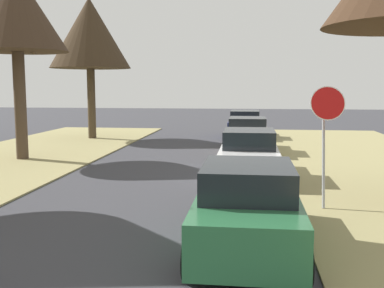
% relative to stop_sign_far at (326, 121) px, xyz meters
% --- Properties ---
extents(stop_sign_far, '(0.82, 0.70, 2.92)m').
position_rel_stop_sign_far_xyz_m(stop_sign_far, '(0.00, 0.00, 0.00)').
color(stop_sign_far, '#9EA0A5').
rests_on(stop_sign_far, grass_verge_right).
extents(street_tree_left_mid_b, '(3.94, 3.94, 7.47)m').
position_rel_stop_sign_far_xyz_m(street_tree_left_mid_b, '(-10.90, 6.38, 3.69)').
color(street_tree_left_mid_b, '#4C3B2C').
rests_on(street_tree_left_mid_b, grass_verge_left).
extents(street_tree_left_far, '(4.45, 4.45, 7.75)m').
position_rel_stop_sign_far_xyz_m(street_tree_left_far, '(-10.62, 13.97, 3.68)').
color(street_tree_left_far, '#473928').
rests_on(street_tree_left_far, grass_verge_left).
extents(parked_sedan_green, '(1.94, 4.40, 1.57)m').
position_rel_stop_sign_far_xyz_m(parked_sedan_green, '(-1.81, -2.76, -1.43)').
color(parked_sedan_green, '#28663D').
rests_on(parked_sedan_green, ground).
extents(parked_sedan_white, '(1.94, 4.40, 1.57)m').
position_rel_stop_sign_far_xyz_m(parked_sedan_white, '(-1.80, 3.85, -1.43)').
color(parked_sedan_white, white).
rests_on(parked_sedan_white, ground).
extents(parked_sedan_tan, '(1.94, 4.40, 1.57)m').
position_rel_stop_sign_far_xyz_m(parked_sedan_tan, '(-1.88, 9.80, -1.43)').
color(parked_sedan_tan, tan).
rests_on(parked_sedan_tan, ground).
extents(parked_sedan_navy, '(1.94, 4.40, 1.57)m').
position_rel_stop_sign_far_xyz_m(parked_sedan_navy, '(-2.07, 15.70, -1.43)').
color(parked_sedan_navy, navy).
rests_on(parked_sedan_navy, ground).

